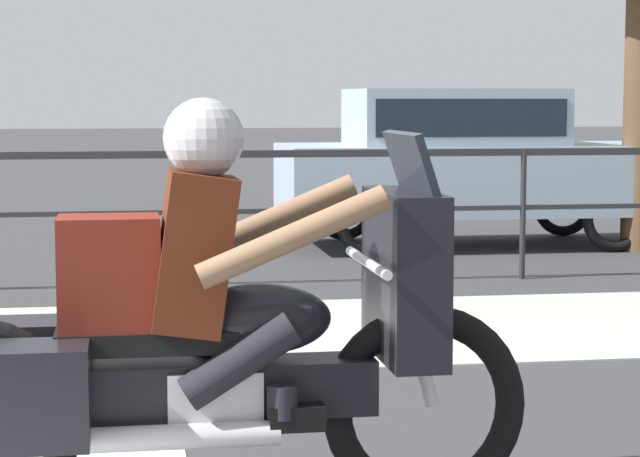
% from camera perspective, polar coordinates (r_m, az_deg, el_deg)
% --- Properties ---
extents(motorcycle, '(2.42, 0.76, 1.54)m').
position_cam_1_polar(motorcycle, '(4.53, -5.32, -4.87)').
color(motorcycle, black).
rests_on(motorcycle, ground).
extents(parked_car, '(4.03, 1.61, 1.63)m').
position_cam_1_polar(parked_car, '(13.05, 6.75, 3.26)').
color(parked_car, '#9EB2C6').
rests_on(parked_car, ground).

